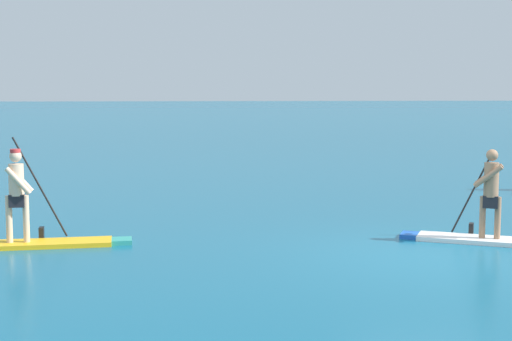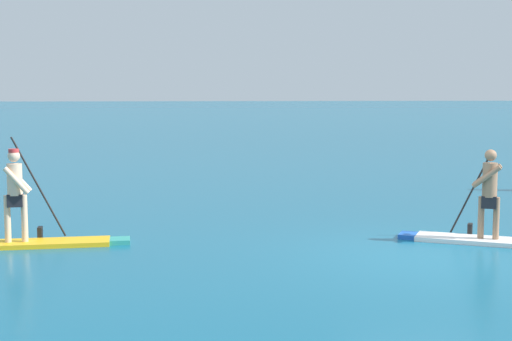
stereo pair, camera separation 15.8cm
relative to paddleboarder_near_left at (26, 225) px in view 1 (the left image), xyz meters
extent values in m
plane|color=#145B7A|center=(6.74, -1.83, -0.38)|extent=(440.00, 440.00, 0.00)
cube|color=yellow|center=(0.04, -0.01, -0.34)|extent=(2.89, 0.72, 0.08)
cube|color=teal|center=(1.66, 0.04, -0.34)|extent=(0.37, 0.45, 0.08)
cylinder|color=beige|center=(0.01, -0.01, 0.11)|extent=(0.11, 0.11, 0.83)
cylinder|color=beige|center=(-0.28, -0.02, 0.11)|extent=(0.11, 0.11, 0.83)
cube|color=black|center=(-0.13, -0.02, 0.44)|extent=(0.27, 0.23, 0.22)
cylinder|color=beige|center=(-0.13, -0.02, 0.81)|extent=(0.26, 0.26, 0.56)
sphere|color=beige|center=(-0.13, -0.02, 1.22)|extent=(0.21, 0.21, 0.21)
cylinder|color=red|center=(-0.13, -0.02, 1.31)|extent=(0.18, 0.18, 0.06)
cylinder|color=beige|center=(-0.09, 0.14, 0.80)|extent=(0.44, 0.10, 0.50)
cylinder|color=beige|center=(-0.08, -0.17, 0.80)|extent=(0.44, 0.10, 0.50)
cylinder|color=black|center=(0.21, 0.41, 0.61)|extent=(0.93, 0.06, 1.84)
cube|color=black|center=(0.21, 0.41, -0.28)|extent=(0.09, 0.20, 0.32)
cube|color=white|center=(8.24, -0.90, -0.34)|extent=(2.55, 1.81, 0.08)
cube|color=blue|center=(6.99, -0.21, -0.34)|extent=(0.50, 0.56, 0.08)
cylinder|color=#997051|center=(8.13, -0.84, 0.08)|extent=(0.11, 0.11, 0.76)
cylinder|color=#997051|center=(8.35, -0.96, 0.08)|extent=(0.11, 0.11, 0.76)
cube|color=black|center=(8.24, -0.90, 0.37)|extent=(0.33, 0.32, 0.22)
cylinder|color=#997051|center=(8.24, -0.90, 0.76)|extent=(0.26, 0.26, 0.62)
sphere|color=#997051|center=(8.24, -0.90, 1.21)|extent=(0.21, 0.21, 0.21)
cylinder|color=#997051|center=(8.12, -1.01, 0.84)|extent=(0.47, 0.33, 0.45)
cylinder|color=#997051|center=(8.27, -0.74, 0.84)|extent=(0.47, 0.33, 0.45)
cylinder|color=black|center=(8.14, -0.35, 0.47)|extent=(0.65, 0.38, 1.59)
cube|color=black|center=(8.14, -0.35, -0.28)|extent=(0.17, 0.21, 0.32)
camera|label=1|loc=(2.12, -13.23, 2.32)|focal=51.66mm
camera|label=2|loc=(2.28, -13.26, 2.32)|focal=51.66mm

